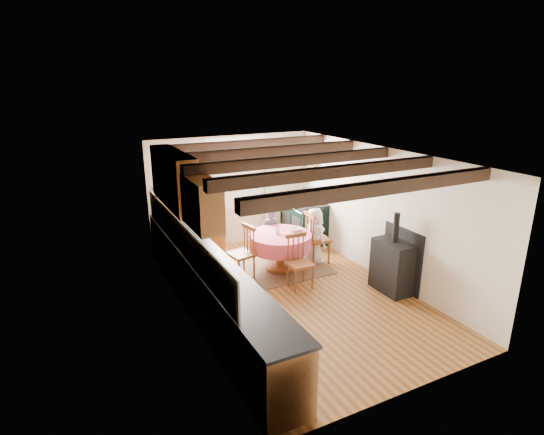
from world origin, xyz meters
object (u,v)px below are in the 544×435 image
chair_left (241,252)px  chair_right (317,237)px  dining_table (280,252)px  chair_near (300,262)px  aga_range (304,221)px  child_right (314,236)px  cast_iron_stove (394,253)px  cup (277,231)px  child_far (270,233)px

chair_left → chair_right: (1.64, -0.01, 0.03)m
dining_table → chair_near: 0.86m
chair_near → aga_range: size_ratio=0.93×
dining_table → child_right: child_right is taller
chair_near → cast_iron_stove: cast_iron_stove is taller
dining_table → cast_iron_stove: bearing=-52.1°
chair_near → cast_iron_stove: bearing=-29.6°
dining_table → chair_right: (0.83, -0.02, 0.17)m
aga_range → cup: bearing=-139.2°
child_far → child_right: 0.92m
dining_table → child_far: bearing=79.9°
chair_left → child_far: (0.92, 0.64, 0.02)m
dining_table → chair_right: size_ratio=1.14×
chair_near → child_far: size_ratio=0.93×
cast_iron_stove → cup: 2.17m
chair_right → child_far: size_ratio=1.02×
chair_near → chair_left: size_ratio=0.97×
dining_table → cup: bearing=126.3°
cast_iron_stove → child_right: bearing=107.7°
chair_near → cup: (0.02, 0.90, 0.29)m
dining_table → cast_iron_stove: cast_iron_stove is taller
dining_table → child_far: 0.66m
chair_near → chair_left: 1.13m
child_far → chair_right: bearing=142.0°
dining_table → cast_iron_stove: 2.14m
chair_right → child_right: 0.07m
child_right → dining_table: bearing=83.6°
chair_left → chair_right: chair_right is taller
cup → chair_left: bearing=-176.1°
chair_near → cast_iron_stove: 1.60m
chair_right → child_far: chair_right is taller
dining_table → child_far: size_ratio=1.15×
child_far → cup: child_far is taller
chair_right → cup: (-0.86, 0.06, 0.24)m
child_far → chair_near: bearing=87.8°
chair_right → dining_table: bearing=93.5°
dining_table → chair_right: 0.85m
chair_near → child_right: 1.18m
aga_range → child_far: child_far is taller
chair_right → cast_iron_stove: cast_iron_stove is taller
cast_iron_stove → child_far: (-1.19, 2.30, -0.19)m
aga_range → chair_near: bearing=-122.5°
dining_table → cast_iron_stove: (1.30, -1.67, 0.35)m
dining_table → cup: (-0.03, 0.05, 0.41)m
cup → chair_right: bearing=-4.3°
chair_left → cup: bearing=84.4°
aga_range → cup: (-1.22, -1.05, 0.29)m
chair_near → cup: size_ratio=9.23×
chair_left → cast_iron_stove: (2.11, -1.66, 0.21)m
aga_range → child_far: size_ratio=1.00×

